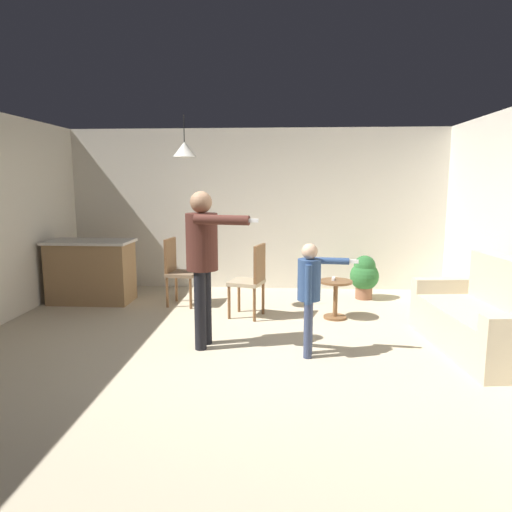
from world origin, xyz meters
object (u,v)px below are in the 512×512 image
at_px(person_adult, 203,252).
at_px(dining_chair_near_wall, 178,269).
at_px(side_table_by_couch, 336,295).
at_px(potted_plant_corner, 364,275).
at_px(dining_chair_by_counter, 251,278).
at_px(spare_remote_on_table, 333,279).
at_px(person_child, 310,287).
at_px(kitchen_counter, 91,271).
at_px(couch_floral, 485,321).

height_order(person_adult, dining_chair_near_wall, person_adult).
relative_size(side_table_by_couch, potted_plant_corner, 0.76).
bearing_deg(person_adult, dining_chair_by_counter, 169.46).
relative_size(dining_chair_by_counter, spare_remote_on_table, 7.69).
height_order(dining_chair_by_counter, potted_plant_corner, dining_chair_by_counter).
bearing_deg(dining_chair_near_wall, person_adult, 30.01).
relative_size(person_adult, dining_chair_by_counter, 1.73).
xyz_separation_m(person_child, dining_chair_by_counter, (-0.71, 1.38, -0.20)).
bearing_deg(potted_plant_corner, person_child, -111.67).
bearing_deg(spare_remote_on_table, person_child, -105.42).
relative_size(side_table_by_couch, dining_chair_near_wall, 0.52).
bearing_deg(spare_remote_on_table, side_table_by_couch, -49.60).
relative_size(kitchen_counter, potted_plant_corner, 1.83).
distance_m(person_child, dining_chair_near_wall, 2.69).
height_order(couch_floral, person_child, person_child).
xyz_separation_m(person_child, potted_plant_corner, (0.99, 2.48, -0.37)).
xyz_separation_m(person_adult, person_child, (1.15, -0.21, -0.32)).
relative_size(couch_floral, side_table_by_couch, 3.62).
bearing_deg(dining_chair_near_wall, person_child, 51.68).
bearing_deg(person_child, person_adult, -94.09).
bearing_deg(person_adult, side_table_by_couch, 137.00).
bearing_deg(potted_plant_corner, spare_remote_on_table, -119.27).
height_order(kitchen_counter, dining_chair_near_wall, dining_chair_near_wall).
bearing_deg(dining_chair_near_wall, spare_remote_on_table, 85.04).
xyz_separation_m(kitchen_counter, person_child, (3.20, -2.03, 0.27)).
height_order(couch_floral, dining_chair_by_counter, same).
relative_size(person_adult, spare_remote_on_table, 13.28).
bearing_deg(potted_plant_corner, person_adult, -133.23).
bearing_deg(dining_chair_near_wall, potted_plant_corner, 108.93).
bearing_deg(dining_chair_by_counter, couch_floral, -96.68).
height_order(side_table_by_couch, spare_remote_on_table, spare_remote_on_table).
height_order(couch_floral, side_table_by_couch, couch_floral).
height_order(couch_floral, dining_chair_near_wall, same).
relative_size(side_table_by_couch, person_child, 0.43).
xyz_separation_m(kitchen_counter, dining_chair_by_counter, (2.49, -0.65, 0.07)).
height_order(side_table_by_couch, person_adult, person_adult).
xyz_separation_m(kitchen_counter, dining_chair_near_wall, (1.36, -0.09, 0.07)).
bearing_deg(couch_floral, person_child, 92.35).
distance_m(dining_chair_by_counter, potted_plant_corner, 2.03).
bearing_deg(side_table_by_couch, person_child, -106.90).
bearing_deg(person_child, potted_plant_corner, 164.54).
distance_m(kitchen_counter, side_table_by_couch, 3.68).
bearing_deg(dining_chair_by_counter, dining_chair_near_wall, 79.26).
distance_m(kitchen_counter, dining_chair_by_counter, 2.58).
distance_m(couch_floral, dining_chair_by_counter, 2.85).
bearing_deg(potted_plant_corner, kitchen_counter, -173.89).
relative_size(kitchen_counter, person_child, 1.05).
relative_size(kitchen_counter, spare_remote_on_table, 9.69).
distance_m(couch_floral, side_table_by_couch, 1.86).
relative_size(dining_chair_near_wall, spare_remote_on_table, 7.69).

